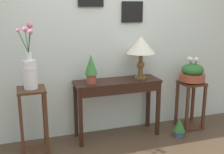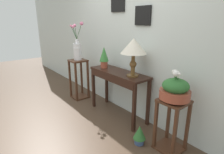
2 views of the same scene
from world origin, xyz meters
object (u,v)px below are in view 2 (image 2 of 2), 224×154
(console_table, at_px, (117,79))
(flower_vase_tall_left, at_px, (77,49))
(pedestal_stand_left, at_px, (79,79))
(potted_plant_floor, at_px, (140,134))
(pedestal_stand_right, at_px, (171,125))
(potted_plant_on_console, at_px, (104,56))
(planter_bowl_wide_right, at_px, (175,89))
(table_lamp, at_px, (134,48))

(console_table, height_order, flower_vase_tall_left, flower_vase_tall_left)
(pedestal_stand_left, bearing_deg, potted_plant_floor, -4.51)
(flower_vase_tall_left, relative_size, pedestal_stand_right, 1.08)
(potted_plant_on_console, relative_size, potted_plant_floor, 1.36)
(flower_vase_tall_left, distance_m, planter_bowl_wide_right, 2.18)
(potted_plant_floor, bearing_deg, pedestal_stand_right, 36.87)
(planter_bowl_wide_right, bearing_deg, potted_plant_floor, -143.11)
(table_lamp, xyz_separation_m, planter_bowl_wide_right, (0.76, -0.06, -0.39))
(console_table, xyz_separation_m, potted_plant_floor, (0.78, -0.27, -0.50))
(table_lamp, bearing_deg, potted_plant_floor, -32.77)
(table_lamp, bearing_deg, pedestal_stand_left, -174.10)
(pedestal_stand_right, bearing_deg, console_table, 177.78)
(potted_plant_on_console, height_order, pedestal_stand_left, potted_plant_on_console)
(pedestal_stand_left, bearing_deg, pedestal_stand_right, 2.16)
(flower_vase_tall_left, bearing_deg, console_table, 6.45)
(pedestal_stand_left, relative_size, planter_bowl_wide_right, 2.26)
(potted_plant_on_console, relative_size, pedestal_stand_left, 0.45)
(table_lamp, bearing_deg, console_table, -176.12)
(table_lamp, xyz_separation_m, potted_plant_on_console, (-0.68, -0.03, -0.22))
(potted_plant_on_console, bearing_deg, flower_vase_tall_left, -170.94)
(console_table, bearing_deg, planter_bowl_wide_right, -2.22)
(console_table, height_order, pedestal_stand_left, pedestal_stand_left)
(pedestal_stand_left, xyz_separation_m, pedestal_stand_right, (2.17, 0.08, -0.07))
(flower_vase_tall_left, height_order, potted_plant_floor, flower_vase_tall_left)
(pedestal_stand_left, distance_m, flower_vase_tall_left, 0.63)
(potted_plant_on_console, bearing_deg, pedestal_stand_left, -170.87)
(potted_plant_floor, bearing_deg, table_lamp, 147.23)
(flower_vase_tall_left, bearing_deg, pedestal_stand_left, -122.96)
(planter_bowl_wide_right, bearing_deg, table_lamp, 175.18)
(pedestal_stand_left, relative_size, potted_plant_floor, 3.03)
(pedestal_stand_right, relative_size, planter_bowl_wide_right, 1.88)
(table_lamp, bearing_deg, planter_bowl_wide_right, -4.82)
(console_table, distance_m, pedestal_stand_right, 1.13)
(console_table, bearing_deg, table_lamp, 3.88)
(console_table, relative_size, potted_plant_on_console, 3.08)
(potted_plant_on_console, xyz_separation_m, potted_plant_floor, (1.13, -0.26, -0.83))
(flower_vase_tall_left, distance_m, potted_plant_floor, 2.07)
(console_table, bearing_deg, potted_plant_on_console, -179.00)
(console_table, relative_size, pedestal_stand_left, 1.38)
(planter_bowl_wide_right, xyz_separation_m, potted_plant_floor, (-0.30, -0.23, -0.66))
(table_lamp, height_order, pedestal_stand_left, table_lamp)
(pedestal_stand_right, distance_m, potted_plant_floor, 0.43)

